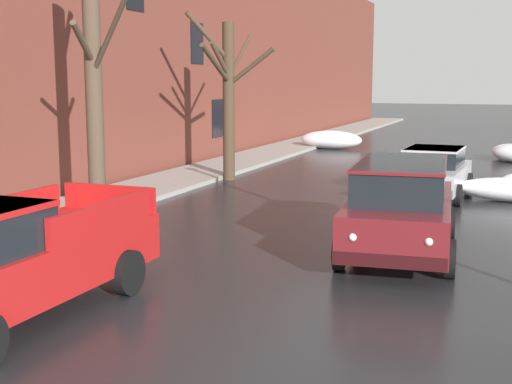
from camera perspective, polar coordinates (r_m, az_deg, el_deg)
left_sidewalk_slab at (r=22.29m, az=-7.94°, el=0.60°), size 2.51×80.00×0.14m
brick_townhouse_facade at (r=22.99m, az=-12.13°, el=12.59°), size 0.63×80.00×9.62m
snow_bank_mid_block_left at (r=34.47m, az=6.17°, el=4.25°), size 3.05×1.32×0.89m
snow_bank_along_right_kerb at (r=14.82m, az=-14.47°, el=-3.17°), size 2.20×1.34×0.67m
bare_tree_second_along_sidewalk at (r=16.54m, az=-13.17°, el=9.62°), size 2.49×2.71×6.83m
bare_tree_mid_block at (r=23.36m, az=-2.33°, el=8.12°), size 2.69×3.64×5.54m
pickup_truck_red_approaching_near_lane at (r=10.33m, az=-20.19°, el=-5.30°), size 2.18×5.39×1.76m
suv_maroon_parked_kerbside_close at (r=13.72m, az=11.79°, el=-0.98°), size 2.41×4.90×1.82m
sedan_silver_parked_kerbside_mid at (r=20.77m, az=14.30°, el=1.67°), size 2.07×4.14×1.42m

